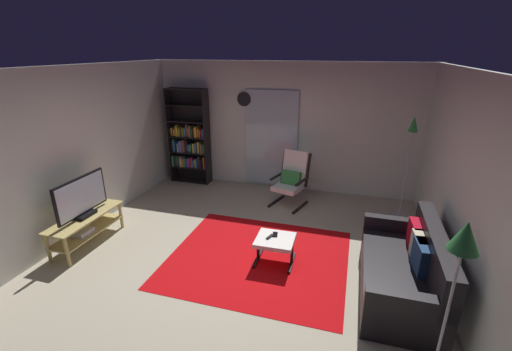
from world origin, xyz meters
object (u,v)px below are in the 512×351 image
Objects in this scene: tv_remote at (270,237)px; floor_lamp_by_shelf at (411,141)px; tv_stand at (86,226)px; wall_clock at (244,99)px; ottoman at (275,243)px; bookshelf_near_tv at (190,142)px; cell_phone at (275,235)px; leather_sofa at (406,270)px; television at (82,198)px; lounge_armchair at (292,177)px; floor_lamp_by_sofa at (462,253)px.

tv_remote is 2.94m from floor_lamp_by_shelf.
wall_clock reaches higher than tv_stand.
tv_remote is 3.33m from wall_clock.
tv_remote is at bearing 175.09° from ottoman.
cell_phone is at bearing -44.35° from bookshelf_near_tv.
wall_clock is at bearing 106.74° from cell_phone.
bookshelf_near_tv is 14.62× the size of cell_phone.
floor_lamp_by_shelf is at bearing 85.85° from leather_sofa.
ottoman is (-1.65, 0.18, -0.01)m from leather_sofa.
television is 1.80× the size of ottoman.
tv_remote is at bearing -87.66° from lounge_armchair.
lounge_armchair is at bearing 41.02° from tv_stand.
floor_lamp_by_sofa reaches higher than tv_stand.
leather_sofa is 12.84× the size of cell_phone.
floor_lamp_by_sofa is 3.45m from floor_lamp_by_shelf.
tv_stand is 8.89× the size of cell_phone.
tv_remote is (-1.73, 0.19, 0.07)m from leather_sofa.
tv_stand is 3.57m from lounge_armchair.
floor_lamp_by_shelf reaches higher than ottoman.
leather_sofa is 1.01× the size of floor_lamp_by_shelf.
floor_lamp_by_sofa is 5.22m from wall_clock.
tv_stand reaches higher than cell_phone.
television reaches higher than leather_sofa.
floor_lamp_by_sofa is at bearing -38.99° from ottoman.
tv_stand is 2.87m from ottoman.
television is 3.56m from lounge_armchair.
bookshelf_near_tv is (0.31, 2.90, 0.60)m from tv_stand.
bookshelf_near_tv reaches higher than wall_clock.
tv_stand is 4.86m from floor_lamp_by_sofa.
television is 0.53× the size of leather_sofa.
tv_stand reaches higher than tv_remote.
wall_clock is at bearing 167.31° from floor_lamp_by_shelf.
wall_clock is (-1.33, 2.73, 1.54)m from ottoman.
ottoman is (0.16, -1.99, -0.23)m from lounge_armchair.
television is (0.00, 0.02, 0.45)m from tv_stand.
leather_sofa reaches higher than tv_remote.
bookshelf_near_tv is 7.06× the size of wall_clock.
leather_sofa is 1.76× the size of lounge_armchair.
cell_phone is at bearing -63.55° from wall_clock.
leather_sofa is 1.74m from tv_remote.
television reaches higher than cell_phone.
floor_lamp_by_shelf is at bearing 89.32° from floor_lamp_by_sofa.
bookshelf_near_tv is 2.48m from lounge_armchair.
ottoman is 0.32× the size of floor_lamp_by_sofa.
cell_phone is (2.82, 0.44, 0.07)m from tv_stand.
tv_stand is at bearing -97.24° from television.
ottoman is at bearing 13.45° from tv_remote.
television is 0.47× the size of bookshelf_near_tv.
cell_phone is at bearing 8.54° from television.
ottoman is 3.68× the size of tv_remote.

